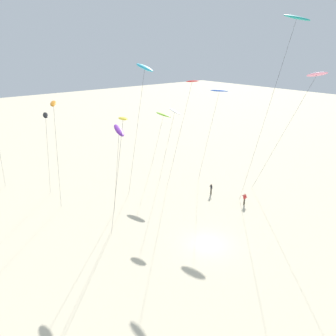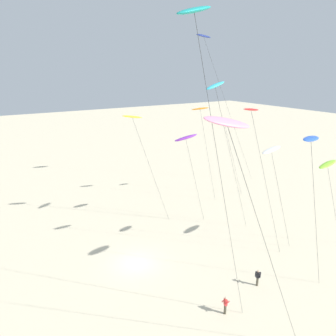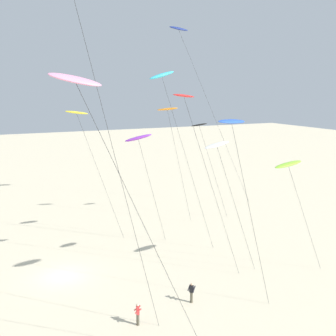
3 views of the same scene
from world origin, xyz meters
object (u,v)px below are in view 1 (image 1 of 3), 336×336
Objects in this scene: kite_red at (192,84)px; kite_flyer_middle at (211,189)px; kite_cyan at (144,69)px; kite_pink at (316,76)px; kite_yellow at (123,120)px; kite_blue at (219,91)px; kite_flyer_nearest at (245,199)px; kite_black at (46,117)px; kite_teal at (296,20)px; kite_lime at (163,115)px; kite_purple at (119,131)px; kite_orange at (53,105)px; kite_white at (174,112)px.

kite_flyer_middle is (3.44, -1.11, -15.06)m from kite_red.
kite_cyan is 1.13× the size of kite_red.
kite_pink reaches higher than kite_yellow.
kite_blue is at bearing 17.73° from kite_yellow.
kite_pink is 10.69× the size of kite_flyer_nearest.
kite_teal is at bearing -45.42° from kite_black.
kite_pink is at bearing -47.46° from kite_flyer_nearest.
kite_yellow reaches higher than kite_flyer_middle.
kite_flyer_middle is at bearing -31.14° from kite_black.
kite_lime is 6.38× the size of kite_flyer_middle.
kite_black is at bearing 133.49° from kite_cyan.
kite_cyan is (8.69, -9.16, 5.75)m from kite_black.
kite_purple is at bearing 157.60° from kite_flyer_nearest.
kite_lime is (-3.33, 8.30, -4.18)m from kite_blue.
kite_blue reaches higher than kite_flyer_middle.
kite_purple is (-13.25, -8.80, 1.37)m from kite_lime.
kite_black is at bearing 155.72° from kite_blue.
kite_blue is 6.12m from kite_red.
kite_black is (0.33, 4.26, -2.04)m from kite_orange.
kite_flyer_middle is (3.48, -4.32, -11.04)m from kite_white.
kite_flyer_nearest is at bearing -30.92° from kite_orange.
kite_orange is at bearing 149.08° from kite_flyer_nearest.
kite_red is at bearing 22.45° from kite_yellow.
kite_teal is 7.17m from kite_pink.
kite_cyan is 10.36m from kite_yellow.
kite_teal reaches higher than kite_pink.
kite_black is 0.87× the size of kite_yellow.
kite_red reaches higher than kite_white.
kite_cyan is at bearing -160.64° from kite_white.
kite_black is at bearing 114.10° from kite_purple.
kite_pink is (4.32, -0.94, -5.65)m from kite_teal.
kite_red is at bearing -20.75° from kite_orange.
kite_teal reaches higher than kite_orange.
kite_purple is 7.32× the size of kite_flyer_nearest.
kite_cyan is at bearing -138.57° from kite_lime.
kite_purple is at bearing 146.45° from kite_teal.
kite_teal is 30.37m from kite_black.
kite_blue is at bearing -13.77° from kite_orange.
kite_flyer_nearest is 5.23m from kite_flyer_middle.
kite_teal is at bearing -69.96° from kite_white.
kite_orange is at bearing 129.91° from kite_purple.
kite_cyan is at bearing 178.46° from kite_blue.
kite_white reaches higher than kite_lime.
kite_blue is 16.82m from kite_purple.
kite_cyan reaches higher than kite_yellow.
kite_pink reaches higher than kite_flyer_nearest.
kite_yellow is at bearing -84.18° from kite_black.
kite_lime is 0.65× the size of kite_red.
kite_red is at bearing -33.75° from kite_black.
kite_teal is 1.61× the size of kite_yellow.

